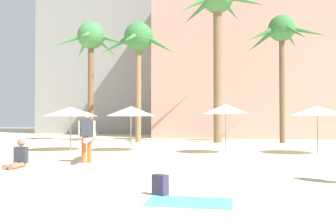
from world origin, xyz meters
The scene contains 13 objects.
hotel_pink centered at (6.13, 29.43, 7.64)m, with size 23.37×9.76×15.28m, color #DB9989.
palm_tree_far_left centered at (-8.85, 19.67, 7.11)m, with size 5.23×5.55×8.64m.
palm_tree_left centered at (-5.22, 19.33, 6.86)m, with size 5.43×5.56×8.33m.
palm_tree_center centered at (0.25, 19.70, 8.82)m, with size 5.99×6.24×10.96m.
palm_tree_right centered at (4.49, 20.10, 7.07)m, with size 5.36×5.10×8.52m.
cafe_umbrella_0 centered at (-6.57, 11.86, 1.93)m, with size 2.73×2.73×2.17m.
cafe_umbrella_2 centered at (1.04, 11.85, 2.02)m, with size 2.12×2.12×2.24m.
cafe_umbrella_3 centered at (-3.56, 12.23, 1.95)m, with size 2.44×2.44×2.19m.
cafe_umbrella_4 centered at (5.09, 12.32, 1.93)m, with size 2.40×2.40×2.15m.
beach_towel centered at (0.72, 1.83, 0.01)m, with size 1.57×0.90×0.01m, color #4CC6D6.
backpack centered at (0.07, 2.31, 0.20)m, with size 0.35×0.33×0.42m.
person_mid_center centered at (-5.31, 5.66, 0.32)m, with size 0.44×0.93×0.91m.
person_far_left centered at (-3.70, 7.41, 0.95)m, with size 1.18×2.90×1.80m.
Camera 1 is at (1.61, -4.78, 1.51)m, focal length 38.58 mm.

